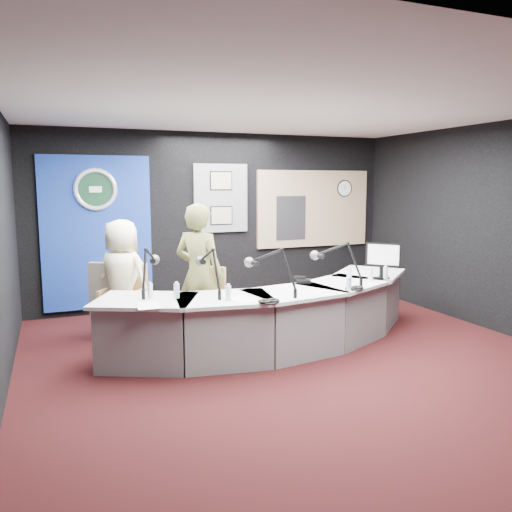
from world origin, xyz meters
name	(u,v)px	position (x,y,z in m)	size (l,w,h in m)	color
ground	(298,360)	(0.00, 0.00, 0.00)	(6.00, 6.00, 0.00)	black
ceiling	(301,106)	(0.00, 0.00, 2.80)	(6.00, 6.00, 0.02)	silver
wall_back	(218,220)	(0.00, 3.00, 1.40)	(6.00, 0.02, 2.80)	black
wall_right	(505,229)	(3.00, 0.00, 1.40)	(0.02, 6.00, 2.80)	black
broadcast_desk	(275,317)	(-0.05, 0.55, 0.38)	(4.50, 1.90, 0.75)	silver
backdrop_panel	(97,233)	(-1.90, 2.97, 1.25)	(1.60, 0.05, 2.30)	navy
agency_seal	(95,189)	(-1.90, 2.93, 1.90)	(0.63, 0.63, 0.07)	silver
seal_center	(95,189)	(-1.90, 2.94, 1.90)	(0.48, 0.48, 0.01)	#0D311D
pinboard	(221,198)	(0.05, 2.97, 1.75)	(0.90, 0.04, 1.10)	slate
framed_photo_upper	(221,181)	(0.05, 2.94, 2.03)	(0.34, 0.02, 0.27)	gray
framed_photo_lower	(222,216)	(0.05, 2.94, 1.47)	(0.34, 0.02, 0.27)	gray
booth_window_frame	(313,209)	(1.75, 2.97, 1.55)	(2.12, 0.06, 1.32)	#A18365
booth_glow	(314,209)	(1.75, 2.96, 1.55)	(2.00, 0.02, 1.20)	#FFDAA1
equipment_rack	(291,218)	(1.30, 2.94, 1.40)	(0.55, 0.02, 0.75)	black
wall_clock	(344,188)	(2.35, 2.94, 1.90)	(0.28, 0.28, 0.01)	white
armchair_left	(123,303)	(-1.73, 1.57, 0.46)	(0.52, 0.52, 0.93)	#A97D4D
armchair_right	(200,306)	(-0.88, 0.96, 0.49)	(0.55, 0.55, 0.97)	#A97D4D
draped_jacket	(108,289)	(-1.89, 1.77, 0.62)	(0.50, 0.10, 0.70)	#6B665A
person_man	(122,280)	(-1.73, 1.57, 0.77)	(0.75, 0.49, 1.54)	#FDF7CA
person_woman	(199,275)	(-0.88, 0.96, 0.88)	(0.64, 0.42, 1.76)	olive
computer_monitor	(382,254)	(1.46, 0.52, 1.07)	(0.49, 0.03, 0.33)	black
desk_phone	(304,281)	(0.37, 0.63, 0.78)	(0.18, 0.14, 0.04)	black
headphones_near	(354,288)	(0.75, 0.05, 0.77)	(0.21, 0.21, 0.04)	black
headphones_far	(269,301)	(-0.45, -0.20, 0.77)	(0.21, 0.21, 0.04)	black
paper_stack	(148,306)	(-1.65, 0.13, 0.75)	(0.22, 0.32, 0.00)	white
notepad	(242,299)	(-0.66, 0.04, 0.75)	(0.21, 0.30, 0.00)	white
boom_mic_a	(149,267)	(-1.53, 0.74, 1.05)	(0.36, 0.69, 0.60)	black
boom_mic_b	(209,268)	(-0.91, 0.44, 1.05)	(0.16, 0.74, 0.60)	black
boom_mic_c	(272,268)	(-0.27, 0.15, 1.05)	(0.46, 0.64, 0.60)	black
boom_mic_d	(337,260)	(0.72, 0.40, 1.05)	(0.49, 0.62, 0.60)	black
water_bottles	(285,283)	(-0.04, 0.27, 0.84)	(3.11, 0.58, 0.18)	silver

